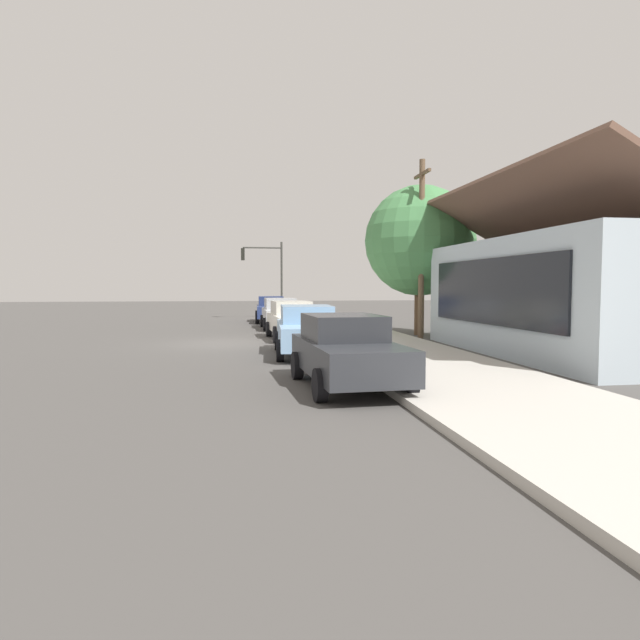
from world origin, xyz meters
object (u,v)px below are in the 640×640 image
Objects in this scene: car_navy at (271,309)px; fire_hydrant_red at (344,335)px; car_skyblue at (307,330)px; utility_pole_wooden at (421,246)px; traffic_light_main at (266,267)px; car_charcoal at (347,350)px; car_ivory at (292,320)px; shade_tree at (420,241)px; car_silver at (281,313)px.

car_navy reaches higher than fire_hydrant_red.
fire_hydrant_red is at bearing 8.13° from car_navy.
utility_pole_wooden reaches higher than car_skyblue.
traffic_light_main reaches higher than fire_hydrant_red.
car_charcoal is at bearing -27.12° from utility_pole_wooden.
shade_tree reaches higher than car_ivory.
car_silver is at bearing 177.68° from car_ivory.
car_silver is 1.00× the size of car_charcoal.
traffic_light_main is (-25.50, -0.31, 2.68)m from car_charcoal.
car_navy is at bearing -154.57° from utility_pole_wooden.
traffic_light_main is (-8.65, -0.25, 2.68)m from car_silver.
car_navy is 10.96m from car_ivory.
utility_pole_wooden is (1.72, -0.53, -0.33)m from shade_tree.
car_skyblue is at bearing -49.88° from utility_pole_wooden.
shade_tree is 14.72m from traffic_light_main.
car_ivory is 0.86× the size of traffic_light_main.
shade_tree is at bearing 33.67° from car_navy.
car_skyblue is (16.29, 0.10, 0.00)m from car_navy.
shade_tree is at bearing 139.78° from car_skyblue.
car_skyblue is at bearing -43.44° from shade_tree.
car_ivory is 11.17m from car_charcoal.
car_charcoal is at bearing -10.83° from fire_hydrant_red.
car_charcoal is 25.64m from traffic_light_main.
car_silver is at bearing -139.86° from utility_pole_wooden.
car_silver reaches higher than fire_hydrant_red.
car_silver is 11.01m from car_skyblue.
car_silver is at bearing 3.89° from car_navy.
car_silver is at bearing -171.85° from fire_hydrant_red.
utility_pole_wooden is 6.27m from fire_hydrant_red.
car_silver is at bearing -128.28° from shade_tree.
traffic_light_main is (-19.66, -0.20, 2.67)m from car_skyblue.
car_silver is 9.92m from fire_hydrant_red.
car_silver is 0.86× the size of traffic_light_main.
car_ivory is 14.58m from traffic_light_main.
utility_pole_wooden reaches higher than car_navy.
car_silver is 0.92× the size of car_skyblue.
fire_hydrant_red is at bearing 166.30° from car_charcoal.
car_navy is 0.92× the size of traffic_light_main.
car_skyblue is at bearing 178.19° from car_charcoal.
car_navy is 1.07× the size of car_silver.
car_skyblue is 0.65× the size of utility_pole_wooden.
car_navy is 4.31m from traffic_light_main.
utility_pole_wooden is (15.06, 5.66, 0.44)m from traffic_light_main.
car_silver and car_charcoal have the same top height.
utility_pole_wooden is at bearing 40.21° from car_silver.
car_navy is at bearing -176.42° from car_skyblue.
traffic_light_main is at bearing 177.84° from car_charcoal.
car_silver is at bearing -177.04° from car_skyblue.
car_ivory is 4.37m from fire_hydrant_red.
shade_tree is at bearing 138.52° from fire_hydrant_red.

